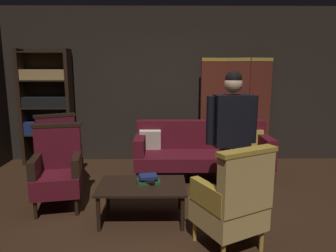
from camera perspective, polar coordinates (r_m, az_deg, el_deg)
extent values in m
plane|color=#331E11|center=(3.80, 0.14, -16.55)|extent=(10.00, 10.00, 0.00)
cube|color=black|center=(5.84, -0.18, 7.38)|extent=(7.20, 0.10, 2.80)
cube|color=#5B2319|center=(5.72, 8.05, 2.68)|extent=(0.45, 0.17, 1.90)
cube|color=#B78E33|center=(5.67, 8.30, 11.93)|extent=(0.45, 0.18, 0.06)
cube|color=#5B2319|center=(5.77, 12.25, 2.60)|extent=(0.42, 0.24, 1.90)
cube|color=#B78E33|center=(5.71, 12.62, 11.77)|extent=(0.42, 0.25, 0.06)
cube|color=#5B2319|center=(5.85, 16.30, 2.53)|extent=(0.44, 0.19, 1.90)
cube|color=#B78E33|center=(5.80, 16.79, 11.56)|extent=(0.44, 0.20, 0.06)
cube|color=black|center=(6.15, -24.91, 3.04)|extent=(0.06, 0.32, 2.05)
cube|color=black|center=(5.85, -17.38, 3.21)|extent=(0.06, 0.32, 2.05)
cube|color=black|center=(6.12, -20.75, 3.32)|extent=(0.90, 0.02, 2.05)
cube|color=black|center=(6.18, -20.63, -5.77)|extent=(0.86, 0.30, 0.02)
cube|color=black|center=(6.06, -20.93, -1.39)|extent=(0.86, 0.30, 0.02)
cube|color=navy|center=(6.02, -21.07, -0.31)|extent=(0.78, 0.22, 0.22)
cube|color=black|center=(5.99, -21.24, 3.13)|extent=(0.86, 0.30, 0.02)
cube|color=black|center=(5.96, -21.37, 4.09)|extent=(0.78, 0.22, 0.18)
cube|color=black|center=(5.95, -21.55, 7.74)|extent=(0.86, 0.30, 0.02)
cube|color=#9E7A47|center=(5.92, -21.69, 8.71)|extent=(0.78, 0.22, 0.18)
cube|color=black|center=(5.95, -21.88, 12.38)|extent=(0.86, 0.30, 0.02)
cylinder|color=black|center=(4.73, -4.95, -9.48)|extent=(0.07, 0.07, 0.22)
cylinder|color=black|center=(4.97, 17.78, -8.99)|extent=(0.07, 0.07, 0.22)
cylinder|color=black|center=(5.30, -4.47, -7.24)|extent=(0.07, 0.07, 0.22)
cylinder|color=black|center=(5.51, 15.83, -6.92)|extent=(0.07, 0.07, 0.22)
cube|color=#4C0F19|center=(4.97, 6.32, -5.95)|extent=(2.10, 0.76, 0.20)
cube|color=#4C0F19|center=(5.19, 5.98, -1.47)|extent=(2.10, 0.18, 0.46)
cube|color=#4C0F19|center=(4.89, -5.12, -3.41)|extent=(0.16, 0.68, 0.26)
cube|color=#4C0F19|center=(5.12, 17.33, -3.21)|extent=(0.16, 0.68, 0.26)
cube|color=beige|center=(5.07, -3.26, -2.64)|extent=(0.34, 0.17, 0.35)
cube|color=#B79338|center=(5.26, 15.13, -2.51)|extent=(0.36, 0.19, 0.35)
cylinder|color=black|center=(3.54, -12.59, -15.39)|extent=(0.04, 0.04, 0.39)
cylinder|color=black|center=(3.48, 2.66, -15.66)|extent=(0.04, 0.04, 0.39)
cylinder|color=black|center=(4.03, -10.99, -12.04)|extent=(0.04, 0.04, 0.39)
cylinder|color=black|center=(3.97, 2.21, -12.19)|extent=(0.04, 0.04, 0.39)
cube|color=black|center=(3.64, -4.78, -10.81)|extent=(1.00, 0.64, 0.03)
cylinder|color=#B78E33|center=(3.60, 11.34, -16.44)|extent=(0.04, 0.04, 0.22)
cylinder|color=#B78E33|center=(3.36, 4.93, -18.40)|extent=(0.04, 0.04, 0.22)
cylinder|color=#B78E33|center=(3.31, 16.70, -19.34)|extent=(0.04, 0.04, 0.22)
cube|color=tan|center=(3.21, 10.90, -15.39)|extent=(0.76, 0.76, 0.24)
cube|color=tan|center=(2.90, 14.08, -10.06)|extent=(0.55, 0.37, 0.54)
cube|color=#B78E33|center=(2.81, 14.35, -4.52)|extent=(0.59, 0.39, 0.04)
cube|color=#B78E33|center=(3.26, 14.39, -10.67)|extent=(0.31, 0.48, 0.22)
cube|color=#B78E33|center=(2.98, 7.38, -12.54)|extent=(0.31, 0.48, 0.22)
cylinder|color=black|center=(4.05, -23.05, -13.94)|extent=(0.04, 0.04, 0.22)
cylinder|color=black|center=(3.98, -16.36, -13.93)|extent=(0.04, 0.04, 0.22)
cylinder|color=black|center=(4.46, -21.88, -11.52)|extent=(0.04, 0.04, 0.22)
cylinder|color=black|center=(4.40, -15.87, -11.46)|extent=(0.04, 0.04, 0.22)
cube|color=#4C0F19|center=(4.13, -19.49, -9.74)|extent=(0.66, 0.66, 0.24)
cube|color=#4C0F19|center=(4.24, -19.41, -3.70)|extent=(0.57, 0.22, 0.54)
cube|color=black|center=(4.18, -19.65, 0.15)|extent=(0.61, 0.24, 0.04)
cube|color=black|center=(4.10, -23.03, -6.75)|extent=(0.18, 0.51, 0.22)
cube|color=black|center=(4.03, -16.30, -6.61)|extent=(0.18, 0.51, 0.22)
cylinder|color=black|center=(4.77, -21.21, -10.05)|extent=(0.04, 0.04, 0.22)
cylinder|color=black|center=(4.83, -15.74, -9.41)|extent=(0.04, 0.04, 0.22)
cylinder|color=black|center=(5.20, -21.90, -8.37)|extent=(0.04, 0.04, 0.22)
cylinder|color=black|center=(5.26, -16.88, -7.81)|extent=(0.04, 0.04, 0.22)
cube|color=#4C0F19|center=(4.94, -19.10, -6.36)|extent=(0.76, 0.76, 0.24)
cube|color=#4C0F19|center=(5.06, -19.81, -1.43)|extent=(0.55, 0.37, 0.54)
cube|color=black|center=(5.01, -20.02, 1.81)|extent=(0.59, 0.40, 0.04)
cube|color=black|center=(4.85, -22.06, -4.06)|extent=(0.31, 0.48, 0.22)
cube|color=black|center=(4.92, -16.51, -3.50)|extent=(0.31, 0.48, 0.22)
cylinder|color=black|center=(3.78, 12.19, -9.86)|extent=(0.12, 0.12, 0.86)
cylinder|color=black|center=(3.73, 10.14, -10.03)|extent=(0.12, 0.12, 0.86)
cube|color=maroon|center=(3.62, 11.44, -2.96)|extent=(0.34, 0.20, 0.09)
cube|color=black|center=(3.56, 11.59, 0.95)|extent=(0.42, 0.26, 0.58)
cube|color=white|center=(3.66, 11.03, 1.69)|extent=(0.14, 0.03, 0.41)
cube|color=maroon|center=(3.64, 11.13, 5.30)|extent=(0.09, 0.03, 0.04)
cylinder|color=black|center=(3.66, 15.29, 1.19)|extent=(0.09, 0.09, 0.54)
cylinder|color=black|center=(3.49, 7.72, 1.02)|extent=(0.09, 0.09, 0.54)
sphere|color=tan|center=(3.52, 11.84, 7.54)|extent=(0.20, 0.20, 0.20)
sphere|color=black|center=(3.52, 11.87, 8.35)|extent=(0.18, 0.18, 0.18)
cube|color=#1E4C28|center=(3.69, -3.62, -10.04)|extent=(0.28, 0.21, 0.03)
cube|color=black|center=(3.68, -3.63, -9.59)|extent=(0.22, 0.22, 0.03)
cube|color=navy|center=(3.67, -3.63, -9.15)|extent=(0.24, 0.21, 0.03)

